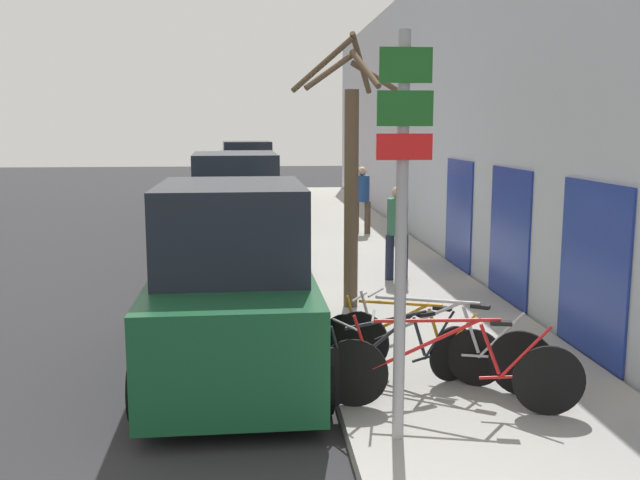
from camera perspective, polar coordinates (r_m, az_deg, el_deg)
name	(u,v)px	position (r m, az deg, el deg)	size (l,w,h in m)	color
ground_plane	(247,274)	(14.46, -5.88, -2.70)	(80.00, 80.00, 0.00)	#28282B
sidewalk_curb	(355,245)	(17.37, 2.81, -0.43)	(3.20, 32.00, 0.15)	#9E9B93
building_facade	(429,114)	(17.39, 8.73, 9.92)	(0.23, 32.00, 6.50)	#B2B7C1
signpost	(402,221)	(6.17, 6.56, 1.55)	(0.48, 0.12, 3.58)	#939399
bicycle_0	(450,371)	(7.22, 10.34, -10.26)	(2.54, 0.66, 0.96)	black
bicycle_1	(395,360)	(7.60, 6.02, -9.50)	(2.00, 0.92, 0.85)	black
bicycle_2	(437,346)	(7.97, 9.36, -8.39)	(2.17, 1.32, 0.95)	black
bicycle_3	(409,344)	(8.13, 7.10, -8.24)	(1.86, 1.09, 0.87)	black
parked_car_0	(233,289)	(8.49, -6.98, -3.95)	(2.07, 4.42, 2.29)	#144728
parked_car_1	(235,220)	(14.37, -6.81, 1.61)	(2.15, 4.86, 2.42)	silver
parked_car_2	(247,195)	(20.35, -5.86, 3.57)	(1.99, 4.78, 2.25)	#51565B
parked_car_3	(247,178)	(26.11, -5.86, 4.95)	(2.27, 4.46, 2.42)	maroon
pedestrian_near	(397,226)	(13.07, 6.20, 1.13)	(0.44, 0.38, 1.72)	#1E2338
pedestrian_far	(362,195)	(18.69, 3.37, 3.60)	(0.45, 0.39, 1.76)	#4C3D2D
street_tree	(351,174)	(10.92, 2.48, 5.28)	(1.69, 1.66, 4.18)	brown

